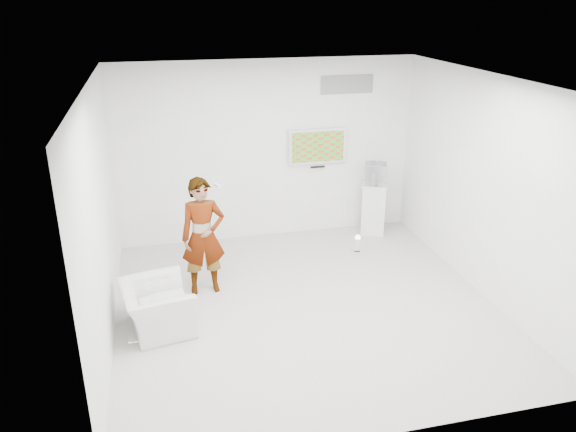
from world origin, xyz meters
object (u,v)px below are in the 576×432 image
object	(u,v)px
person	(203,236)
floor_uplight	(357,245)
armchair	(157,307)
tv	(317,146)
pedestal	(373,208)

from	to	relation	value
person	floor_uplight	xyz separation A→B (m)	(2.51, 0.63, -0.68)
armchair	floor_uplight	world-z (taller)	armchair
tv	person	bearing A→B (deg)	-141.35
person	pedestal	world-z (taller)	person
armchair	pedestal	size ratio (longest dim) A/B	1.02
pedestal	floor_uplight	world-z (taller)	pedestal
tv	floor_uplight	size ratio (longest dim) A/B	3.20
armchair	floor_uplight	xyz separation A→B (m)	(3.19, 1.47, -0.14)
person	floor_uplight	size ratio (longest dim) A/B	5.35
person	armchair	world-z (taller)	person
pedestal	floor_uplight	xyz separation A→B (m)	(-0.57, -0.78, -0.30)
person	armchair	xyz separation A→B (m)	(-0.68, -0.85, -0.53)
person	pedestal	xyz separation A→B (m)	(3.08, 1.41, -0.38)
tv	person	world-z (taller)	tv
armchair	pedestal	distance (m)	4.39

